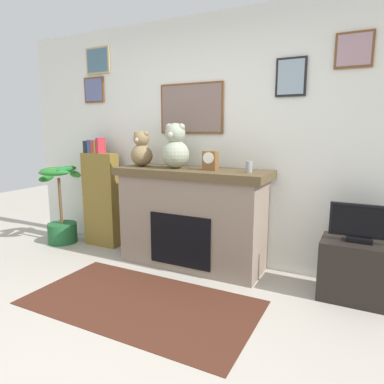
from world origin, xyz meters
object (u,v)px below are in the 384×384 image
fireplace (192,217)px  tv_stand (356,270)px  potted_plant (62,214)px  teddy_bear_tan (142,150)px  candle_jar (249,167)px  teddy_bear_grey (175,148)px  television (361,224)px  mantel_clock (210,161)px  bookshelf (101,197)px

fireplace → tv_stand: 1.62m
potted_plant → teddy_bear_tan: teddy_bear_tan is taller
candle_jar → teddy_bear_tan: (-1.22, -0.00, 0.12)m
fireplace → potted_plant: bearing=-177.1°
fireplace → teddy_bear_grey: 0.74m
television → mantel_clock: mantel_clock is taller
tv_stand → teddy_bear_tan: size_ratio=1.53×
candle_jar → fireplace: bearing=178.3°
potted_plant → tv_stand: potted_plant is taller
bookshelf → mantel_clock: bearing=-3.2°
teddy_bear_grey → fireplace: bearing=5.7°
potted_plant → teddy_bear_tan: size_ratio=2.57×
potted_plant → television: bearing=1.0°
candle_jar → potted_plant: bearing=-178.2°
fireplace → tv_stand: bearing=-1.3°
fireplace → potted_plant: fireplace is taller
candle_jar → tv_stand: bearing=-1.0°
teddy_bear_tan → potted_plant: bearing=-176.4°
television → teddy_bear_grey: teddy_bear_grey is taller
television → mantel_clock: bearing=179.3°
tv_stand → teddy_bear_grey: bearing=179.4°
tv_stand → candle_jar: size_ratio=5.68×
bookshelf → teddy_bear_tan: bearing=-6.9°
television → teddy_bear_grey: bearing=179.4°
teddy_bear_tan → candle_jar: bearing=0.0°
tv_stand → fireplace: bearing=178.7°
bookshelf → tv_stand: (2.89, -0.10, -0.35)m
bookshelf → candle_jar: bookshelf is taller
tv_stand → mantel_clock: size_ratio=3.13×
bookshelf → tv_stand: bookshelf is taller
tv_stand → television: (-0.00, -0.00, 0.40)m
television → mantel_clock: (-1.38, 0.02, 0.47)m
bookshelf → candle_jar: (1.91, -0.08, 0.48)m
teddy_bear_grey → teddy_bear_tan: bearing=180.0°
potted_plant → candle_jar: (2.43, 0.08, 0.72)m
potted_plant → television: size_ratio=2.04×
potted_plant → fireplace: bearing=2.9°
mantel_clock → television: bearing=-0.7°
bookshelf → mantel_clock: (1.51, -0.08, 0.52)m
fireplace → bookshelf: bookshelf is taller
candle_jar → mantel_clock: (-0.40, -0.00, 0.04)m
teddy_bear_tan → teddy_bear_grey: (0.43, -0.00, 0.03)m
bookshelf → potted_plant: 0.60m
candle_jar → teddy_bear_grey: 0.81m
candle_jar → teddy_bear_grey: teddy_bear_grey is taller
potted_plant → teddy_bear_grey: size_ratio=2.14×
fireplace → teddy_bear_grey: teddy_bear_grey is taller
potted_plant → tv_stand: (3.42, 0.06, -0.11)m
mantel_clock → teddy_bear_tan: teddy_bear_tan is taller
tv_stand → teddy_bear_grey: size_ratio=1.27×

